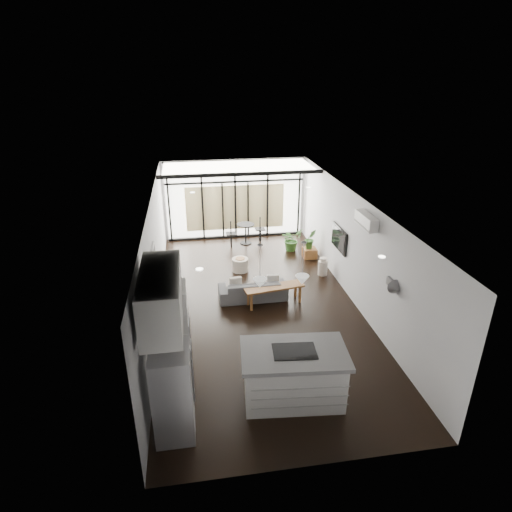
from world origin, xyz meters
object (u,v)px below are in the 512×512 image
object	(u,v)px
console_bench	(274,295)
tv	(339,239)
island	(293,375)
milk_can	(323,266)
fridge	(173,393)
pouf	(240,265)
sofa	(253,286)

from	to	relation	value
console_bench	tv	size ratio (longest dim) A/B	1.42
island	milk_can	world-z (taller)	island
fridge	milk_can	size ratio (longest dim) A/B	3.01
island	pouf	bearing A→B (deg)	98.32
island	milk_can	distance (m)	5.34
sofa	tv	xyz separation A→B (m)	(2.53, 0.64, 0.95)
fridge	console_bench	world-z (taller)	fridge
fridge	sofa	distance (m)	4.77
island	milk_can	size ratio (longest dim) A/B	3.49
sofa	pouf	size ratio (longest dim) A/B	3.63
pouf	milk_can	bearing A→B (deg)	-15.24
island	pouf	world-z (taller)	island
island	console_bench	xyz separation A→B (m)	(0.34, 3.47, -0.27)
tv	fridge	bearing A→B (deg)	-132.37
sofa	milk_can	distance (m)	2.50
console_bench	milk_can	xyz separation A→B (m)	(1.76, 1.44, 0.02)
milk_can	island	bearing A→B (deg)	-113.16
fridge	pouf	world-z (taller)	fridge
pouf	tv	bearing A→B (deg)	-22.03
sofa	tv	bearing A→B (deg)	-166.22
pouf	sofa	bearing A→B (deg)	-85.87
sofa	pouf	world-z (taller)	sofa
console_bench	tv	world-z (taller)	tv
fridge	console_bench	distance (m)	4.69
console_bench	milk_can	bearing A→B (deg)	30.27
sofa	milk_can	xyz separation A→B (m)	(2.26, 1.06, -0.08)
island	milk_can	bearing A→B (deg)	72.24
console_bench	milk_can	size ratio (longest dim) A/B	2.87
fridge	sofa	xyz separation A→B (m)	(1.98, 4.31, -0.47)
sofa	console_bench	distance (m)	0.63
console_bench	milk_can	world-z (taller)	milk_can
pouf	milk_can	xyz separation A→B (m)	(2.38, -0.65, 0.07)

